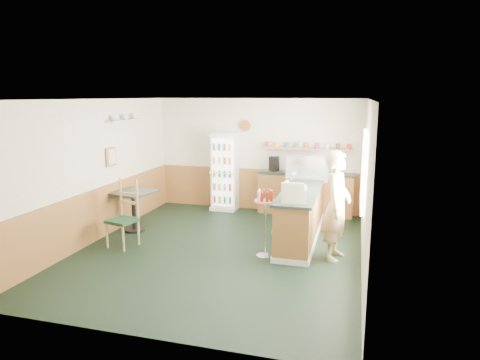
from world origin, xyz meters
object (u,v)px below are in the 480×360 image
(drinks_fridge, at_px, (225,172))
(shopkeeper, at_px, (337,206))
(display_case, at_px, (308,168))
(condiment_stand, at_px, (265,213))
(cafe_table, at_px, (133,203))
(cash_register, at_px, (294,194))
(cafe_chair, at_px, (125,211))

(drinks_fridge, bearing_deg, shopkeeper, -43.09)
(display_case, height_order, condiment_stand, display_case)
(display_case, xyz_separation_m, cafe_table, (-3.40, -1.29, -0.67))
(cash_register, bearing_deg, display_case, 81.79)
(display_case, distance_m, cash_register, 1.93)
(cash_register, relative_size, cafe_chair, 0.35)
(cafe_table, bearing_deg, cash_register, -10.56)
(display_case, height_order, cafe_chair, display_case)
(display_case, relative_size, shopkeeper, 0.48)
(display_case, xyz_separation_m, cafe_chair, (-3.13, -2.10, -0.61))
(shopkeeper, distance_m, cafe_table, 4.14)
(display_case, distance_m, shopkeeper, 1.92)
(display_case, height_order, cash_register, display_case)
(drinks_fridge, distance_m, cash_register, 3.50)
(drinks_fridge, bearing_deg, cash_register, -53.00)
(shopkeeper, bearing_deg, drinks_fridge, 56.45)
(cash_register, relative_size, condiment_stand, 0.37)
(cash_register, xyz_separation_m, condiment_stand, (-0.48, -0.07, -0.35))
(cafe_chair, bearing_deg, shopkeeper, 17.67)
(display_case, bearing_deg, cafe_chair, -146.17)
(drinks_fridge, xyz_separation_m, cash_register, (2.11, -2.79, 0.19))
(display_case, bearing_deg, cafe_table, -159.24)
(condiment_stand, bearing_deg, drinks_fridge, 119.56)
(cafe_chair, bearing_deg, display_case, 46.37)
(condiment_stand, bearing_deg, shopkeeper, 11.23)
(drinks_fridge, relative_size, cafe_table, 2.06)
(display_case, bearing_deg, condiment_stand, -103.68)
(drinks_fridge, height_order, cafe_chair, drinks_fridge)
(drinks_fridge, relative_size, display_case, 2.11)
(drinks_fridge, height_order, display_case, drinks_fridge)
(drinks_fridge, distance_m, cafe_table, 2.54)
(shopkeeper, bearing_deg, cafe_chair, 104.67)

